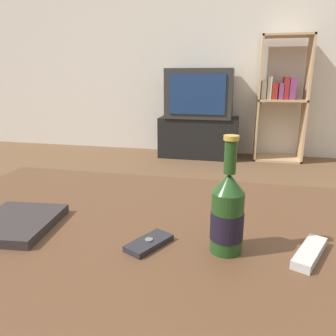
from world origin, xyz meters
The scene contains 9 objects.
back_wall centered at (0.00, 3.02, 1.30)m, with size 8.00×0.05×2.60m.
coffee_table centered at (0.00, 0.00, 0.42)m, with size 1.27×0.88×0.48m.
tv_stand centered at (-0.17, 2.76, 0.22)m, with size 0.83×0.38×0.43m.
television centered at (-0.17, 2.76, 0.68)m, with size 0.68×0.42×0.50m.
bookshelf centered at (0.65, 2.81, 0.66)m, with size 0.48×0.30×1.25m.
beer_bottle centered at (0.27, -0.08, 0.57)m, with size 0.07×0.07×0.27m.
cell_phone centered at (0.09, -0.09, 0.49)m, with size 0.10×0.13×0.02m.
remote_control centered at (0.45, -0.06, 0.49)m, with size 0.10×0.15×0.02m.
table_book centered at (-0.28, -0.08, 0.50)m, with size 0.21×0.24×0.02m.
Camera 1 is at (0.29, -0.76, 0.87)m, focal length 35.00 mm.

